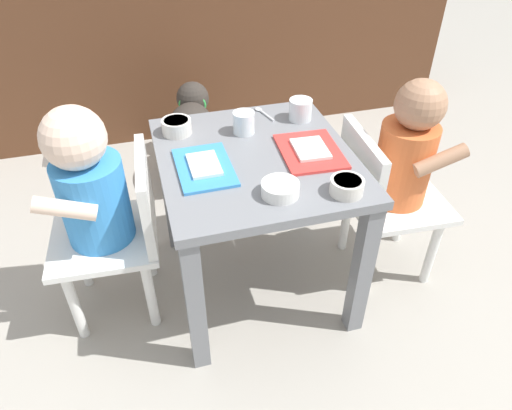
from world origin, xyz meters
TOP-DOWN VIEW (x-y plane):
  - ground_plane at (0.00, 0.00)m, footprint 7.00×7.00m
  - kitchen_cabinet_back at (0.00, 1.18)m, footprint 2.39×0.38m
  - dining_table at (0.00, 0.00)m, footprint 0.50×0.55m
  - seated_child_left at (-0.41, 0.02)m, footprint 0.30×0.30m
  - seated_child_right at (0.41, -0.04)m, footprint 0.30×0.30m
  - dog at (-0.08, 0.65)m, footprint 0.26×0.47m
  - food_tray_left at (-0.14, -0.02)m, footprint 0.14×0.20m
  - food_tray_right at (0.14, -0.02)m, footprint 0.16×0.21m
  - water_cup_left at (0.18, 0.16)m, footprint 0.07×0.07m
  - water_cup_right at (0.00, 0.13)m, footprint 0.06×0.06m
  - veggie_bowl_far at (0.01, -0.18)m, footprint 0.09×0.09m
  - cereal_bowl_right_side at (0.16, -0.21)m, footprint 0.08×0.08m
  - veggie_bowl_near at (-0.18, 0.17)m, footprint 0.08×0.08m
  - spoon_by_left_tray at (0.08, 0.22)m, footprint 0.04×0.10m

SIDE VIEW (x-z plane):
  - ground_plane at x=0.00m, z-range 0.00..0.00m
  - dog at x=-0.08m, z-range 0.05..0.38m
  - dining_table at x=0.00m, z-range 0.14..0.61m
  - seated_child_right at x=0.41m, z-range 0.08..0.72m
  - seated_child_left at x=-0.41m, z-range 0.08..0.73m
  - spoon_by_left_tray at x=0.08m, z-range 0.47..0.47m
  - food_tray_left at x=-0.14m, z-range 0.46..0.48m
  - food_tray_right at x=0.14m, z-range 0.46..0.48m
  - veggie_bowl_far at x=0.01m, z-range 0.47..0.50m
  - cereal_bowl_right_side at x=0.16m, z-range 0.47..0.50m
  - veggie_bowl_near at x=-0.18m, z-range 0.47..0.51m
  - water_cup_left at x=0.18m, z-range 0.46..0.52m
  - water_cup_right at x=0.00m, z-range 0.46..0.52m
  - kitchen_cabinet_back at x=0.00m, z-range 0.00..1.02m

